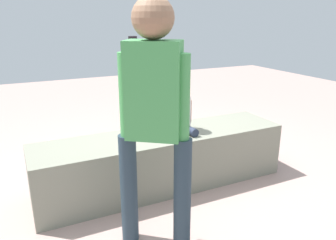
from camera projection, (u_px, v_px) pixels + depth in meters
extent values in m
plane|color=tan|center=(163.00, 184.00, 3.17)|extent=(12.00, 12.00, 0.00)
cube|color=gray|center=(163.00, 160.00, 3.09)|extent=(2.32, 0.56, 0.51)
cylinder|color=#262F43|center=(176.00, 131.00, 2.99)|extent=(0.10, 0.25, 0.08)
cylinder|color=#262F43|center=(187.00, 129.00, 3.03)|extent=(0.10, 0.25, 0.08)
cube|color=white|center=(177.00, 112.00, 3.07)|extent=(0.22, 0.15, 0.28)
sphere|color=#8C664C|center=(178.00, 88.00, 3.00)|extent=(0.16, 0.16, 0.16)
cylinder|color=#8C664C|center=(166.00, 113.00, 3.03)|extent=(0.05, 0.05, 0.21)
cylinder|color=#8C664C|center=(189.00, 111.00, 3.10)|extent=(0.05, 0.05, 0.21)
cylinder|color=#243542|center=(182.00, 194.00, 2.22)|extent=(0.12, 0.12, 0.79)
cylinder|color=#243542|center=(129.00, 189.00, 2.28)|extent=(0.12, 0.12, 0.79)
cube|color=#44954F|center=(154.00, 91.00, 2.04)|extent=(0.39, 0.36, 0.61)
sphere|color=#8C664C|center=(153.00, 18.00, 1.91)|extent=(0.25, 0.25, 0.25)
cylinder|color=#44954F|center=(182.00, 101.00, 2.03)|extent=(0.09, 0.09, 0.57)
cylinder|color=#44954F|center=(127.00, 98.00, 2.09)|extent=(0.09, 0.09, 0.57)
cylinder|color=#4CA5D8|center=(146.00, 136.00, 2.95)|extent=(0.22, 0.22, 0.01)
cylinder|color=#955E41|center=(146.00, 133.00, 2.94)|extent=(0.10, 0.10, 0.04)
cylinder|color=pink|center=(146.00, 130.00, 2.93)|extent=(0.10, 0.10, 0.01)
cube|color=silver|center=(153.00, 134.00, 2.96)|extent=(0.11, 0.04, 0.00)
cube|color=#B259BF|center=(171.00, 134.00, 4.10)|extent=(0.19, 0.08, 0.28)
torus|color=white|center=(168.00, 124.00, 4.04)|extent=(0.08, 0.01, 0.08)
torus|color=white|center=(174.00, 123.00, 4.07)|extent=(0.08, 0.01, 0.08)
cylinder|color=black|center=(136.00, 132.00, 4.53)|extent=(0.36, 0.36, 0.04)
cylinder|color=black|center=(134.00, 86.00, 4.33)|extent=(0.11, 0.11, 1.25)
cylinder|color=silver|center=(50.00, 152.00, 3.69)|extent=(0.08, 0.08, 0.18)
cone|color=silver|center=(49.00, 143.00, 3.65)|extent=(0.07, 0.07, 0.03)
cylinder|color=white|center=(49.00, 141.00, 3.65)|extent=(0.03, 0.03, 0.02)
cylinder|color=red|center=(108.00, 147.00, 3.94)|extent=(0.07, 0.07, 0.11)
cube|color=white|center=(141.00, 157.00, 3.60)|extent=(0.36, 0.35, 0.14)
cube|color=black|center=(191.00, 147.00, 3.83)|extent=(0.30, 0.11, 0.19)
torus|color=black|center=(191.00, 139.00, 3.80)|extent=(0.22, 0.01, 0.22)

